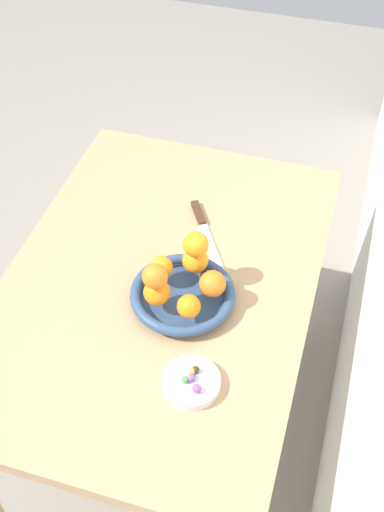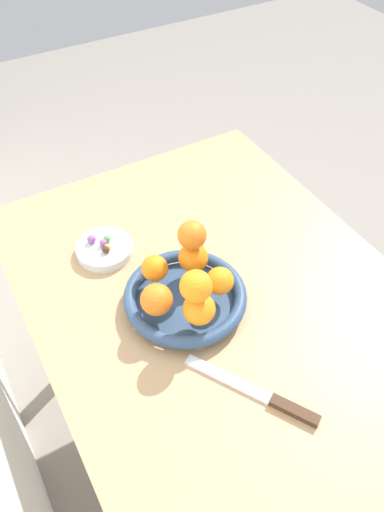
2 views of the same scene
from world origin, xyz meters
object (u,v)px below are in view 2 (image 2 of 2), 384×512
at_px(candy_dish, 105,249).
at_px(orange_5, 192,235).
at_px(candy_ball_4, 103,243).
at_px(fruit_bowl, 185,297).
at_px(orange_3, 220,281).
at_px(orange_2, 199,309).
at_px(candy_ball_0, 107,247).
at_px(orange_0, 155,268).
at_px(dining_table, 227,331).
at_px(orange_1, 157,300).
at_px(candy_ball_3, 91,239).
at_px(orange_6, 196,286).
at_px(knife, 262,395).
at_px(orange_4, 193,258).
at_px(candy_ball_2, 107,239).
at_px(candy_ball_1, 106,250).

bearing_deg(candy_dish, orange_5, -141.22).
bearing_deg(candy_ball_4, fruit_bowl, -158.38).
bearing_deg(orange_3, orange_2, 120.34).
bearing_deg(orange_5, candy_ball_0, 41.16).
relative_size(orange_0, orange_2, 0.88).
xyz_separation_m(dining_table, orange_1, (0.04, 0.15, 0.16)).
height_order(orange_1, candy_ball_3, orange_1).
distance_m(orange_3, orange_6, 0.11).
relative_size(dining_table, orange_6, 17.98).
xyz_separation_m(orange_0, orange_2, (-0.14, -0.03, 0.00)).
height_order(dining_table, knife, knife).
bearing_deg(dining_table, orange_4, 16.94).
bearing_deg(orange_4, knife, 174.47).
bearing_deg(orange_1, candy_ball_2, 1.43).
distance_m(dining_table, orange_2, 0.18).
bearing_deg(orange_0, candy_dish, 18.53).
height_order(dining_table, orange_4, orange_4).
height_order(candy_ball_1, candy_ball_2, same).
xyz_separation_m(candy_ball_2, knife, (-0.48, -0.09, -0.03)).
bearing_deg(orange_1, orange_2, -135.03).
relative_size(orange_4, candy_ball_3, 3.20).
relative_size(orange_3, candy_ball_3, 2.89).
xyz_separation_m(candy_ball_0, candy_ball_1, (-0.01, 0.01, 0.00)).
bearing_deg(orange_2, candy_ball_0, 15.16).
height_order(orange_1, candy_ball_1, orange_1).
bearing_deg(dining_table, candy_ball_1, 33.88).
bearing_deg(knife, orange_3, -11.54).
bearing_deg(dining_table, orange_2, 104.35).
bearing_deg(orange_1, orange_5, -60.15).
distance_m(candy_dish, candy_ball_1, 0.03).
height_order(candy_dish, candy_ball_0, candy_ball_0).
xyz_separation_m(candy_ball_1, candy_ball_2, (0.03, -0.02, -0.00)).
bearing_deg(candy_ball_0, orange_1, -175.96).
xyz_separation_m(orange_2, candy_ball_3, (0.32, 0.10, -0.04)).
height_order(orange_5, candy_ball_0, orange_5).
xyz_separation_m(candy_dish, orange_6, (-0.29, -0.07, 0.12)).
bearing_deg(candy_ball_1, orange_0, -157.44).
distance_m(fruit_bowl, orange_6, 0.13).
height_order(orange_4, knife, orange_4).
relative_size(orange_2, orange_3, 1.11).
distance_m(orange_4, candy_ball_4, 0.22).
relative_size(orange_0, orange_3, 0.98).
relative_size(candy_dish, candy_ball_3, 6.54).
height_order(orange_6, candy_ball_2, orange_6).
xyz_separation_m(orange_6, candy_ball_3, (0.31, 0.09, -0.10)).
height_order(candy_dish, orange_4, orange_4).
xyz_separation_m(orange_6, knife, (-0.18, -0.03, -0.13)).
distance_m(orange_1, orange_5, 0.15).
height_order(orange_4, orange_6, orange_6).
distance_m(dining_table, orange_3, 0.16).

